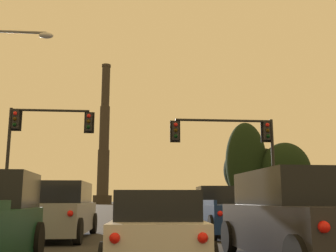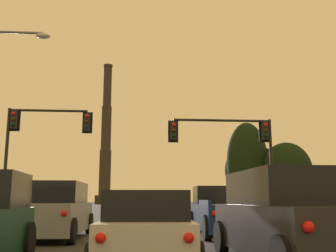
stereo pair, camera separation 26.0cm
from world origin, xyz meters
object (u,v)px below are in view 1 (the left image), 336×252
Objects in this scene: hatchback_center_lane_second at (157,230)px; traffic_light_overhead_right at (238,142)px; suv_left_lane_front at (59,211)px; pickup_truck_right_lane_front at (227,212)px; traffic_light_overhead_left at (37,135)px; suv_right_lane_second at (299,218)px; smokestack at (104,147)px.

traffic_light_overhead_right is at bearing 70.62° from hatchback_center_lane_second.
traffic_light_overhead_right is (8.32, 7.73, 3.56)m from suv_left_lane_front.
pickup_truck_right_lane_front is at bearing 12.94° from suv_left_lane_front.
traffic_light_overhead_right is at bearing -4.72° from traffic_light_overhead_left.
pickup_truck_right_lane_front is 7.20m from suv_right_lane_second.
hatchback_center_lane_second is at bearing -61.21° from suv_left_lane_front.
smokestack reaches higher than suv_left_lane_front.
suv_left_lane_front is at bearing -137.10° from traffic_light_overhead_right.
traffic_light_overhead_left is at bearing 119.38° from suv_right_lane_second.
traffic_light_overhead_left reaches higher than suv_left_lane_front.
suv_left_lane_front is 0.88× the size of pickup_truck_right_lane_front.
suv_right_lane_second is 0.77× the size of traffic_light_overhead_left.
suv_right_lane_second is 17.49m from traffic_light_overhead_left.
smokestack reaches higher than pickup_truck_right_lane_front.
traffic_light_overhead_right is at bearing -81.21° from smokestack.
pickup_truck_right_lane_front is 12.38m from traffic_light_overhead_left.
traffic_light_overhead_left is (-9.09, 7.36, 4.06)m from pickup_truck_right_lane_front.
traffic_light_overhead_left is at bearing 175.28° from traffic_light_overhead_right.
traffic_light_overhead_left is at bearing 115.30° from hatchback_center_lane_second.
hatchback_center_lane_second is 14.84m from traffic_light_overhead_right.
traffic_light_overhead_right is 11.39m from traffic_light_overhead_left.
smokestack is at bearing 99.19° from pickup_truck_right_lane_front.
traffic_light_overhead_left is (-8.86, 14.55, 3.97)m from suv_right_lane_second.
pickup_truck_right_lane_front is 0.13× the size of smokestack.
suv_left_lane_front and suv_right_lane_second have the same top height.
hatchback_center_lane_second is at bearing -67.17° from traffic_light_overhead_left.
traffic_light_overhead_left is at bearing -87.76° from smokestack.
traffic_light_overhead_right reaches higher than pickup_truck_right_lane_front.
suv_right_lane_second is at bearing -89.71° from pickup_truck_right_lane_front.
suv_left_lane_front is 0.77× the size of traffic_light_overhead_left.
traffic_light_overhead_left is (-11.34, 0.94, 0.41)m from traffic_light_overhead_right.
pickup_truck_right_lane_front is 106.23m from smokestack.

